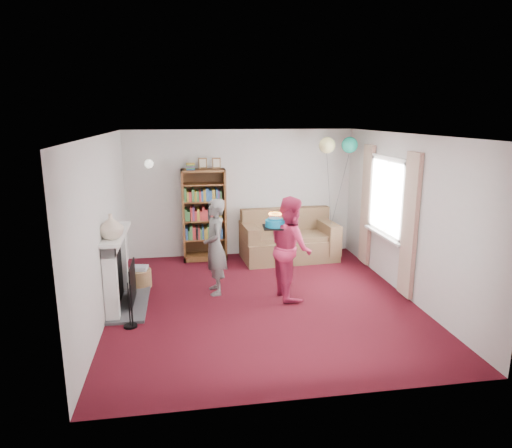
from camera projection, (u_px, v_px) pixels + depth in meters
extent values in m
plane|color=black|center=(262.00, 301.00, 6.97)|extent=(5.00, 5.00, 0.00)
cube|color=silver|center=(241.00, 193.00, 9.08)|extent=(4.50, 0.02, 2.50)
cube|color=silver|center=(103.00, 227.00, 6.32)|extent=(0.02, 5.00, 2.50)
cube|color=silver|center=(407.00, 216.00, 7.02)|extent=(0.02, 5.00, 2.50)
cube|color=white|center=(263.00, 134.00, 6.38)|extent=(4.50, 5.00, 0.01)
cube|color=#3F3F42|center=(129.00, 303.00, 6.84)|extent=(0.55, 1.40, 0.04)
cube|color=white|center=(111.00, 285.00, 6.17)|extent=(0.18, 0.14, 1.06)
cube|color=white|center=(121.00, 260.00, 7.23)|extent=(0.18, 0.14, 1.06)
cube|color=white|center=(114.00, 241.00, 6.59)|extent=(0.18, 1.24, 0.16)
cube|color=white|center=(116.00, 234.00, 6.57)|extent=(0.28, 1.35, 0.05)
cube|color=black|center=(115.00, 275.00, 6.71)|extent=(0.10, 0.80, 0.86)
cube|color=black|center=(133.00, 283.00, 6.78)|extent=(0.02, 0.70, 0.60)
cylinder|color=black|center=(129.00, 305.00, 6.04)|extent=(0.18, 0.18, 0.64)
cylinder|color=black|center=(142.00, 277.00, 7.60)|extent=(0.26, 0.26, 0.26)
cube|color=white|center=(390.00, 159.00, 7.40)|extent=(0.08, 1.30, 0.08)
cube|color=white|center=(385.00, 233.00, 7.69)|extent=(0.08, 1.30, 0.08)
cube|color=white|center=(389.00, 197.00, 7.55)|extent=(0.01, 1.15, 1.20)
cube|color=white|center=(383.00, 235.00, 7.69)|extent=(0.14, 1.32, 0.04)
cube|color=#BCAA8E|center=(410.00, 226.00, 6.83)|extent=(0.07, 0.38, 2.20)
cube|color=#BCAA8E|center=(367.00, 205.00, 8.40)|extent=(0.07, 0.38, 2.20)
cylinder|color=gold|center=(149.00, 162.00, 8.60)|extent=(0.04, 0.12, 0.04)
sphere|color=white|center=(149.00, 164.00, 8.52)|extent=(0.16, 0.16, 0.16)
cube|color=#472B14|center=(204.00, 213.00, 9.00)|extent=(0.84, 0.04, 1.77)
cube|color=brown|center=(183.00, 216.00, 8.76)|extent=(0.04, 0.42, 1.77)
cube|color=brown|center=(225.00, 214.00, 8.88)|extent=(0.04, 0.42, 1.77)
cube|color=brown|center=(203.00, 170.00, 8.62)|extent=(0.84, 0.42, 0.04)
cube|color=brown|center=(205.00, 256.00, 9.02)|extent=(0.84, 0.42, 0.10)
cube|color=brown|center=(205.00, 238.00, 8.93)|extent=(0.76, 0.38, 0.03)
cube|color=brown|center=(204.00, 220.00, 8.84)|extent=(0.76, 0.38, 0.02)
cube|color=brown|center=(204.00, 201.00, 8.76)|extent=(0.76, 0.38, 0.02)
cube|color=brown|center=(203.00, 184.00, 8.68)|extent=(0.76, 0.38, 0.02)
cube|color=maroon|center=(190.00, 166.00, 8.55)|extent=(0.16, 0.22, 0.12)
cube|color=brown|center=(203.00, 163.00, 8.64)|extent=(0.16, 0.02, 0.20)
cube|color=brown|center=(216.00, 163.00, 8.68)|extent=(0.16, 0.02, 0.20)
cube|color=brown|center=(289.00, 248.00, 8.97)|extent=(1.81, 0.96, 0.42)
cube|color=brown|center=(285.00, 226.00, 9.23)|extent=(1.81, 0.24, 0.74)
cube|color=brown|center=(249.00, 240.00, 8.80)|extent=(0.24, 0.91, 0.58)
cube|color=brown|center=(327.00, 236.00, 9.04)|extent=(0.24, 0.91, 0.58)
cube|color=brown|center=(269.00, 238.00, 8.78)|extent=(0.76, 0.66, 0.12)
cube|color=brown|center=(310.00, 237.00, 8.90)|extent=(0.76, 0.66, 0.12)
cylinder|color=#946C45|center=(140.00, 278.00, 7.52)|extent=(0.39, 0.39, 0.29)
cube|color=beige|center=(139.00, 268.00, 7.48)|extent=(0.27, 0.21, 0.06)
imported|color=black|center=(215.00, 247.00, 7.14)|extent=(0.41, 0.58, 1.52)
imported|color=#A92146|center=(291.00, 247.00, 6.99)|extent=(0.68, 0.83, 1.59)
cube|color=black|center=(275.00, 227.00, 6.88)|extent=(0.36, 0.36, 0.02)
cylinder|color=#0C6A92|center=(275.00, 223.00, 6.86)|extent=(0.30, 0.30, 0.10)
cylinder|color=#0C6A92|center=(275.00, 219.00, 6.85)|extent=(0.22, 0.22, 0.04)
cylinder|color=#D65F81|center=(281.00, 217.00, 6.85)|extent=(0.01, 0.01, 0.09)
sphere|color=orange|center=(281.00, 214.00, 6.84)|extent=(0.02, 0.02, 0.02)
cylinder|color=#D65F81|center=(280.00, 216.00, 6.88)|extent=(0.01, 0.01, 0.09)
sphere|color=orange|center=(280.00, 213.00, 6.87)|extent=(0.02, 0.02, 0.02)
cylinder|color=#D65F81|center=(279.00, 216.00, 6.91)|extent=(0.01, 0.01, 0.09)
sphere|color=orange|center=(279.00, 213.00, 6.89)|extent=(0.02, 0.02, 0.02)
cylinder|color=#D65F81|center=(277.00, 216.00, 6.92)|extent=(0.01, 0.01, 0.09)
sphere|color=orange|center=(277.00, 213.00, 6.91)|extent=(0.02, 0.02, 0.02)
cylinder|color=#D65F81|center=(275.00, 216.00, 6.93)|extent=(0.01, 0.01, 0.09)
sphere|color=orange|center=(275.00, 213.00, 6.92)|extent=(0.02, 0.02, 0.02)
cylinder|color=#D65F81|center=(273.00, 216.00, 6.92)|extent=(0.01, 0.01, 0.09)
sphere|color=orange|center=(273.00, 213.00, 6.91)|extent=(0.02, 0.02, 0.02)
cylinder|color=#D65F81|center=(271.00, 216.00, 6.91)|extent=(0.01, 0.01, 0.09)
sphere|color=orange|center=(271.00, 213.00, 6.90)|extent=(0.02, 0.02, 0.02)
cylinder|color=#D65F81|center=(270.00, 216.00, 6.88)|extent=(0.01, 0.01, 0.09)
sphere|color=orange|center=(270.00, 213.00, 6.87)|extent=(0.02, 0.02, 0.02)
cylinder|color=#D65F81|center=(269.00, 217.00, 6.86)|extent=(0.01, 0.01, 0.09)
sphere|color=orange|center=(269.00, 214.00, 6.84)|extent=(0.02, 0.02, 0.02)
cylinder|color=#D65F81|center=(269.00, 217.00, 6.83)|extent=(0.01, 0.01, 0.09)
sphere|color=orange|center=(269.00, 214.00, 6.81)|extent=(0.02, 0.02, 0.02)
cylinder|color=#D65F81|center=(270.00, 218.00, 6.80)|extent=(0.01, 0.01, 0.09)
sphere|color=orange|center=(270.00, 214.00, 6.79)|extent=(0.02, 0.02, 0.02)
cylinder|color=#D65F81|center=(271.00, 218.00, 6.77)|extent=(0.01, 0.01, 0.09)
sphere|color=orange|center=(271.00, 215.00, 6.76)|extent=(0.02, 0.02, 0.02)
cylinder|color=#D65F81|center=(273.00, 218.00, 6.76)|extent=(0.01, 0.01, 0.09)
sphere|color=orange|center=(273.00, 215.00, 6.75)|extent=(0.02, 0.02, 0.02)
cylinder|color=#D65F81|center=(275.00, 218.00, 6.75)|extent=(0.01, 0.01, 0.09)
sphere|color=orange|center=(275.00, 215.00, 6.74)|extent=(0.02, 0.02, 0.02)
cylinder|color=#D65F81|center=(277.00, 218.00, 6.76)|extent=(0.01, 0.01, 0.09)
sphere|color=orange|center=(278.00, 215.00, 6.75)|extent=(0.02, 0.02, 0.02)
cylinder|color=#D65F81|center=(279.00, 218.00, 6.77)|extent=(0.01, 0.01, 0.09)
sphere|color=orange|center=(279.00, 215.00, 6.76)|extent=(0.02, 0.02, 0.02)
cylinder|color=#D65F81|center=(281.00, 218.00, 6.79)|extent=(0.01, 0.01, 0.09)
sphere|color=orange|center=(281.00, 214.00, 6.78)|extent=(0.02, 0.02, 0.02)
cylinder|color=#D65F81|center=(281.00, 217.00, 6.82)|extent=(0.01, 0.01, 0.09)
sphere|color=orange|center=(281.00, 214.00, 6.81)|extent=(0.02, 0.02, 0.02)
sphere|color=#3F3F3F|center=(331.00, 226.00, 8.79)|extent=(0.02, 0.02, 0.02)
sphere|color=#1CB090|center=(350.00, 145.00, 8.55)|extent=(0.30, 0.30, 0.30)
sphere|color=#FFFA9B|center=(327.00, 145.00, 8.48)|extent=(0.30, 0.30, 0.30)
imported|color=beige|center=(111.00, 226.00, 6.19)|extent=(0.37, 0.37, 0.34)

